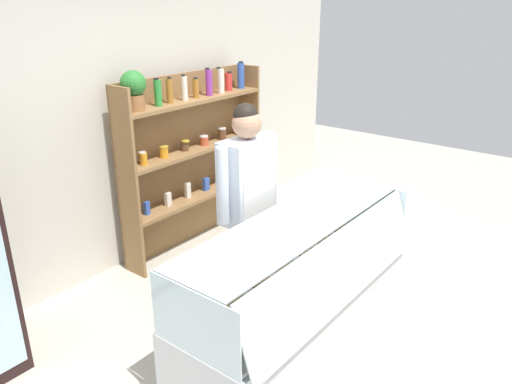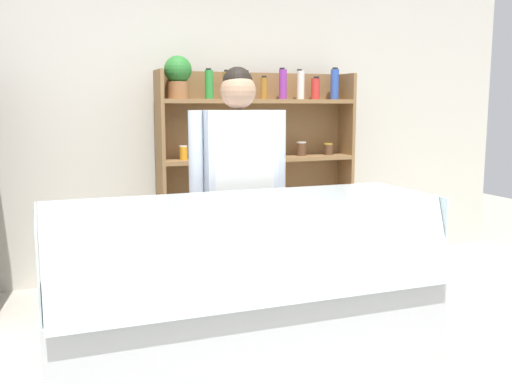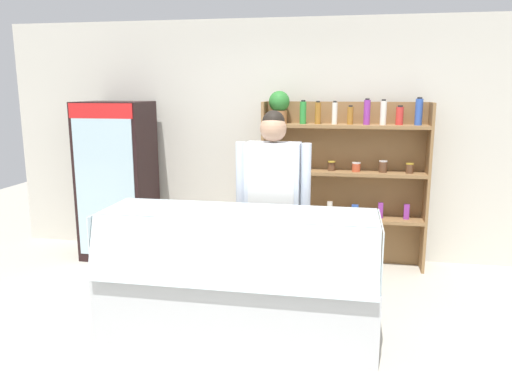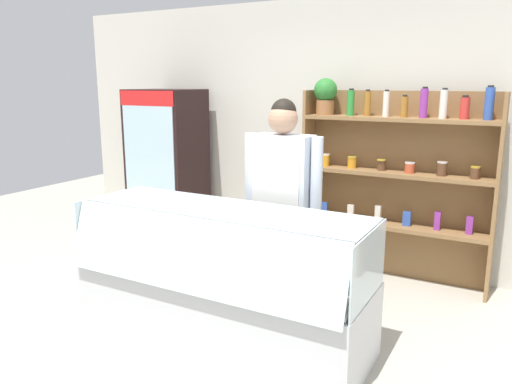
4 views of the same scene
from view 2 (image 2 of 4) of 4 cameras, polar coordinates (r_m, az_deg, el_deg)
ground_plane at (r=3.46m, az=1.28°, el=-17.18°), size 12.00×12.00×0.00m
back_wall at (r=5.12m, az=-7.62°, el=6.79°), size 6.80×0.10×2.70m
shelving_unit at (r=5.04m, az=-0.47°, el=3.51°), size 1.77×0.29×1.91m
deli_display_case at (r=3.27m, az=-1.07°, el=-12.81°), size 2.15×0.79×1.01m
shop_clerk at (r=3.72m, az=-1.73°, el=1.58°), size 0.66×0.25×1.75m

